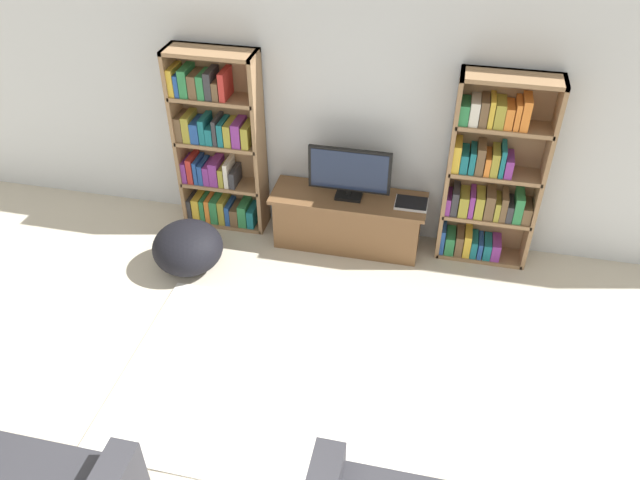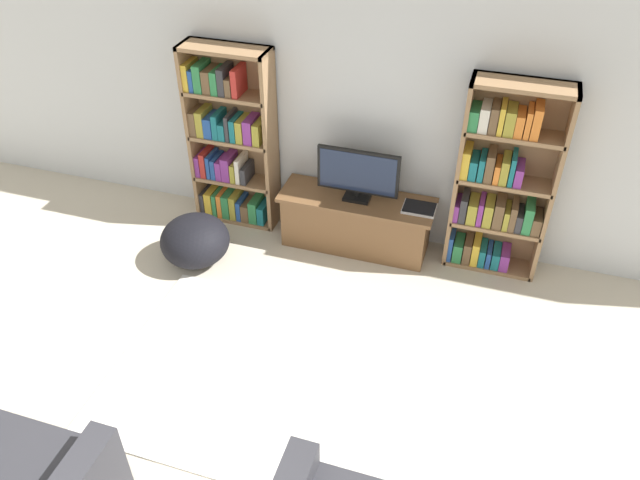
{
  "view_description": "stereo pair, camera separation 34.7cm",
  "coord_description": "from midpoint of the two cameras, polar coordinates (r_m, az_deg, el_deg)",
  "views": [
    {
      "loc": [
        0.88,
        -0.79,
        3.71
      ],
      "look_at": [
        0.03,
        3.03,
        0.7
      ],
      "focal_mm": 35.0,
      "sensor_mm": 36.0,
      "label": 1
    },
    {
      "loc": [
        1.21,
        -0.7,
        3.71
      ],
      "look_at": [
        0.03,
        3.03,
        0.7
      ],
      "focal_mm": 35.0,
      "sensor_mm": 36.0,
      "label": 2
    }
  ],
  "objects": [
    {
      "name": "beanbag_ottoman",
      "position": [
        5.78,
        -9.68,
        -0.08
      ],
      "size": [
        0.63,
        0.63,
        0.45
      ],
      "primitive_type": "ellipsoid",
      "color": "black",
      "rests_on": "ground_plane"
    },
    {
      "name": "area_rug",
      "position": [
        4.83,
        -2.91,
        -12.56
      ],
      "size": [
        2.31,
        1.77,
        0.02
      ],
      "color": "white",
      "rests_on": "ground_plane"
    },
    {
      "name": "laptop",
      "position": [
        5.65,
        10.81,
        2.83
      ],
      "size": [
        0.29,
        0.23,
        0.03
      ],
      "color": "silver",
      "rests_on": "tv_stand"
    },
    {
      "name": "television",
      "position": [
        5.58,
        5.28,
        5.98
      ],
      "size": [
        0.75,
        0.16,
        0.5
      ],
      "color": "black",
      "rests_on": "tv_stand"
    },
    {
      "name": "bookshelf_left",
      "position": [
        6.01,
        -6.52,
        8.83
      ],
      "size": [
        0.82,
        0.3,
        1.78
      ],
      "color": "#93704C",
      "rests_on": "ground_plane"
    },
    {
      "name": "wall_back",
      "position": [
        5.62,
        5.28,
        12.04
      ],
      "size": [
        8.8,
        0.06,
        2.6
      ],
      "color": "silver",
      "rests_on": "ground_plane"
    },
    {
      "name": "tv_stand",
      "position": [
        5.88,
        5.01,
        1.61
      ],
      "size": [
        1.44,
        0.47,
        0.54
      ],
      "color": "brown",
      "rests_on": "ground_plane"
    },
    {
      "name": "bookshelf_right",
      "position": [
        5.59,
        17.88,
        4.84
      ],
      "size": [
        0.82,
        0.3,
        1.78
      ],
      "color": "#93704C",
      "rests_on": "ground_plane"
    }
  ]
}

